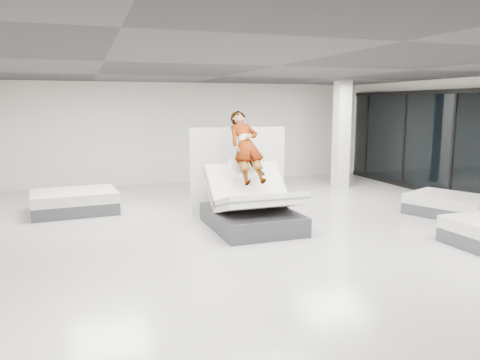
% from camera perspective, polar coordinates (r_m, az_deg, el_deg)
% --- Properties ---
extents(room, '(14.00, 14.04, 3.20)m').
position_cam_1_polar(room, '(8.65, 4.53, 3.07)').
color(room, beige).
rests_on(room, ground).
extents(hero_bed, '(1.69, 2.20, 1.39)m').
position_cam_1_polar(hero_bed, '(9.57, 1.46, -3.41)').
color(hero_bed, '#3E3D43').
rests_on(hero_bed, floor).
extents(person, '(0.68, 1.66, 1.41)m').
position_cam_1_polar(person, '(9.72, 0.78, 2.33)').
color(person, slate).
rests_on(person, hero_bed).
extents(remote, '(0.05, 0.14, 0.08)m').
position_cam_1_polar(remote, '(9.50, 2.76, 0.83)').
color(remote, black).
rests_on(remote, person).
extents(divider_panel, '(2.21, 0.28, 2.00)m').
position_cam_1_polar(divider_panel, '(10.77, -0.24, 1.11)').
color(divider_panel, silver).
rests_on(divider_panel, floor).
extents(flat_bed_right_far, '(1.88, 2.10, 0.47)m').
position_cam_1_polar(flat_bed_right_far, '(11.73, 24.26, -2.84)').
color(flat_bed_right_far, '#3E3D43').
rests_on(flat_bed_right_far, floor).
extents(flat_bed_left_far, '(2.01, 1.58, 0.52)m').
position_cam_1_polar(flat_bed_left_far, '(11.65, -19.54, -2.52)').
color(flat_bed_left_far, '#3E3D43').
rests_on(flat_bed_left_far, floor).
extents(column, '(0.40, 0.40, 3.20)m').
position_cam_1_polar(column, '(14.47, 12.25, 5.37)').
color(column, silver).
rests_on(column, floor).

